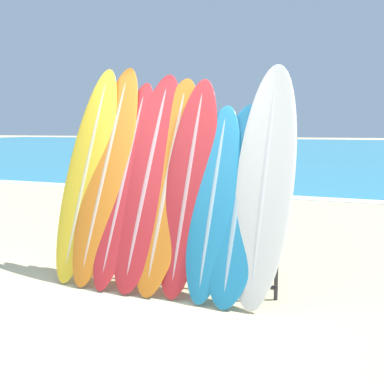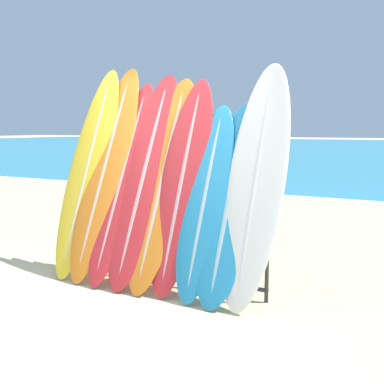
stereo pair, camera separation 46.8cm
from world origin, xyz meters
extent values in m
plane|color=beige|center=(0.00, 0.00, 0.00)|extent=(160.00, 160.00, 0.00)
cube|color=teal|center=(0.00, 37.09, 0.00)|extent=(120.00, 60.00, 0.00)
cube|color=white|center=(0.00, 7.39, 0.01)|extent=(120.00, 0.60, 0.01)
cylinder|color=#28282D|center=(-0.90, 0.62, 0.45)|extent=(0.04, 0.04, 0.89)
cylinder|color=#28282D|center=(1.51, 0.62, 0.45)|extent=(0.04, 0.04, 0.89)
cylinder|color=#28282D|center=(0.30, 0.62, 0.87)|extent=(2.45, 0.04, 0.04)
cylinder|color=#28282D|center=(0.30, 0.62, 0.12)|extent=(2.45, 0.04, 0.04)
ellipsoid|color=yellow|center=(-0.74, 0.74, 1.21)|extent=(0.54, 1.13, 2.43)
ellipsoid|color=beige|center=(-0.74, 0.74, 1.21)|extent=(0.10, 1.09, 2.33)
ellipsoid|color=orange|center=(-0.49, 0.76, 1.22)|extent=(0.55, 1.25, 2.44)
ellipsoid|color=beige|center=(-0.49, 0.76, 1.22)|extent=(0.10, 1.21, 2.35)
ellipsoid|color=red|center=(-0.23, 0.72, 1.12)|extent=(0.49, 1.21, 2.25)
ellipsoid|color=#D19A9C|center=(-0.23, 0.72, 1.12)|extent=(0.09, 1.17, 2.16)
ellipsoid|color=red|center=(0.05, 0.74, 1.17)|extent=(0.60, 1.24, 2.34)
ellipsoid|color=#D19A9C|center=(0.05, 0.74, 1.17)|extent=(0.11, 1.20, 2.25)
ellipsoid|color=orange|center=(0.29, 0.73, 1.14)|extent=(0.58, 1.19, 2.28)
ellipsoid|color=beige|center=(0.29, 0.73, 1.14)|extent=(0.10, 1.15, 2.19)
ellipsoid|color=red|center=(0.55, 0.70, 1.13)|extent=(0.53, 1.06, 2.25)
ellipsoid|color=#D19A9C|center=(0.55, 0.70, 1.13)|extent=(0.10, 1.02, 2.17)
ellipsoid|color=teal|center=(0.85, 0.63, 0.98)|extent=(0.50, 0.99, 1.95)
ellipsoid|color=#98BACC|center=(0.85, 0.63, 0.98)|extent=(0.09, 0.96, 1.88)
ellipsoid|color=teal|center=(1.10, 0.65, 0.98)|extent=(0.60, 1.05, 1.96)
ellipsoid|color=#98BACC|center=(1.10, 0.65, 0.98)|extent=(0.11, 1.02, 1.89)
ellipsoid|color=silver|center=(1.35, 0.73, 1.19)|extent=(0.58, 1.15, 2.39)
ellipsoid|color=silver|center=(1.35, 0.73, 1.19)|extent=(0.11, 1.11, 2.30)
cylinder|color=tan|center=(0.27, 5.53, 0.36)|extent=(0.10, 0.10, 0.72)
cylinder|color=tan|center=(0.28, 5.38, 0.36)|extent=(0.10, 0.10, 0.72)
cube|color=#478466|center=(0.28, 5.46, 0.61)|extent=(0.14, 0.21, 0.21)
cube|color=#2D333D|center=(0.28, 5.46, 1.00)|extent=(0.16, 0.23, 0.56)
sphere|color=tan|center=(0.28, 5.46, 1.41)|extent=(0.20, 0.20, 0.20)
cylinder|color=#846047|center=(-0.51, 6.09, 0.42)|extent=(0.12, 0.12, 0.85)
cylinder|color=#846047|center=(-0.69, 6.12, 0.42)|extent=(0.12, 0.12, 0.85)
cube|color=gold|center=(-0.60, 6.10, 0.72)|extent=(0.26, 0.19, 0.25)
cube|color=#2D333D|center=(-0.60, 6.10, 1.18)|extent=(0.28, 0.21, 0.66)
sphere|color=#846047|center=(-0.60, 6.10, 1.67)|extent=(0.24, 0.24, 0.24)
cylinder|color=beige|center=(-1.45, 4.41, 0.36)|extent=(0.10, 0.10, 0.72)
cylinder|color=beige|center=(-1.42, 4.56, 0.36)|extent=(0.10, 0.10, 0.72)
cube|color=#CC4C3D|center=(-1.44, 4.49, 0.62)|extent=(0.16, 0.22, 0.22)
cube|color=gold|center=(-1.44, 4.49, 1.01)|extent=(0.17, 0.24, 0.57)
sphere|color=beige|center=(-1.44, 4.49, 1.42)|extent=(0.20, 0.20, 0.20)
cylinder|color=#A87A5B|center=(0.26, 4.30, 0.39)|extent=(0.11, 0.11, 0.77)
cylinder|color=#A87A5B|center=(0.41, 4.37, 0.39)|extent=(0.11, 0.11, 0.77)
cube|color=#282D38|center=(0.34, 4.33, 0.66)|extent=(0.25, 0.21, 0.23)
cube|color=#DB3842|center=(0.34, 4.33, 1.07)|extent=(0.28, 0.24, 0.60)
sphere|color=#A87A5B|center=(0.34, 4.33, 1.52)|extent=(0.22, 0.22, 0.22)
camera|label=1|loc=(2.28, -3.65, 1.69)|focal=42.00mm
camera|label=2|loc=(2.71, -3.47, 1.69)|focal=42.00mm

